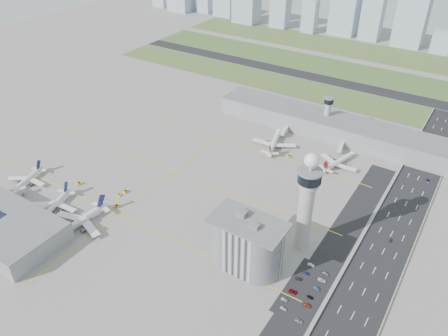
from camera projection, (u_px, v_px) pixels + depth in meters
The scene contains 58 objects.
ground at pixel (195, 211), 287.83m from camera, with size 1000.00×1000.00×0.00m, color gray.
grass_strip_0 at pixel (307, 90), 454.60m from camera, with size 480.00×50.00×0.08m, color #4E6530.
grass_strip_1 at pixel (333, 68), 507.18m from camera, with size 480.00×60.00×0.08m, color #3E5A2A.
grass_strip_2 at pixel (356, 49), 563.27m from camera, with size 480.00×70.00×0.08m, color #4C602D.
runway at pixel (320, 79), 480.53m from camera, with size 480.00×22.00×0.10m, color black.
highway at pixel (367, 284), 235.82m from camera, with size 28.00×500.00×0.10m, color black.
barrier_left at pixel (343, 273), 241.84m from camera, with size 0.60×500.00×1.20m, color #9E9E99.
barrier_right at pixel (394, 295), 229.18m from camera, with size 0.60×500.00×1.20m, color #9E9E99.
landside_road at pixel (317, 277), 240.11m from camera, with size 18.00×260.00×0.08m, color black.
parking_lot at pixel (305, 290), 232.60m from camera, with size 20.00×44.00×0.10m, color black.
taxiway_line_h_0 at pixel (119, 215), 284.88m from camera, with size 260.00×0.60×0.01m, color yellow.
taxiway_line_h_1 at pixel (176, 172), 326.94m from camera, with size 260.00×0.60×0.01m, color yellow.
taxiway_line_h_2 at pixel (219, 139), 369.01m from camera, with size 260.00×0.60×0.01m, color yellow.
taxiway_line_v at pixel (176, 172), 326.94m from camera, with size 0.60×260.00×0.01m, color yellow.
control_tower at pixel (307, 199), 241.57m from camera, with size 14.00×14.00×64.50m.
secondary_tower at pixel (327, 112), 369.07m from camera, with size 8.60×8.60×31.90m.
admin_building at pixel (247, 244), 240.46m from camera, with size 42.00×24.00×33.50m.
terminal_pier at pixel (336, 127), 369.15m from camera, with size 210.00×32.00×15.80m.
airplane_near_a at pixel (25, 178), 311.24m from camera, with size 35.89×30.50×10.05m, color white, non-canonical shape.
airplane_near_b at pixel (53, 204), 286.13m from camera, with size 38.33×32.58×10.73m, color white, non-canonical shape.
airplane_near_c at pixel (77, 219), 271.28m from camera, with size 45.32×38.52×12.69m, color white, non-canonical shape.
airplane_far_a at pixel (274, 139), 356.09m from camera, with size 42.43×36.07×11.88m, color white, non-canonical shape.
airplane_far_b at pixel (339, 159), 331.95m from camera, with size 38.11×32.39×10.67m, color white, non-canonical shape.
jet_bridge_near_0 at pixel (7, 199), 294.57m from camera, with size 14.00×3.00×5.70m, color silver, non-canonical shape.
jet_bridge_near_1 at pixel (35, 214), 281.01m from camera, with size 14.00×3.00×5.70m, color silver, non-canonical shape.
jet_bridge_near_2 at pixel (67, 231), 267.45m from camera, with size 14.00×3.00×5.70m, color silver, non-canonical shape.
jet_bridge_far_0 at pixel (287, 129), 377.90m from camera, with size 14.00×3.00×5.70m, color silver, non-canonical shape.
jet_bridge_far_1 at pixel (342, 144), 355.30m from camera, with size 14.00×3.00×5.70m, color silver, non-canonical shape.
tug_0 at pixel (79, 183), 312.66m from camera, with size 2.50×3.63×2.11m, color yellow, non-canonical shape.
tug_1 at pixel (119, 195), 301.78m from camera, with size 1.88×2.74×1.59m, color yellow, non-canonical shape.
tug_2 at pixel (117, 206), 291.12m from camera, with size 2.23×3.24×1.88m, color orange, non-canonical shape.
tug_3 at pixel (126, 191), 304.92m from camera, with size 2.15×3.13×1.82m, color #F0BA00, non-canonical shape.
tug_4 at pixel (289, 156), 343.79m from camera, with size 2.10×3.05×1.77m, color gold, non-canonical shape.
tug_5 at pixel (330, 172), 325.50m from camera, with size 2.03×2.95×1.72m, color orange, non-canonical shape.
car_lot_0 at pixel (283, 308), 221.95m from camera, with size 1.41×3.50×1.19m, color silver.
car_lot_1 at pixel (284, 299), 226.74m from camera, with size 1.19×3.42×1.13m, color #9293A8.
car_lot_2 at pixel (293, 292), 230.92m from camera, with size 2.14×4.63×1.29m, color maroon.
car_lot_3 at pixel (299, 279), 238.53m from camera, with size 1.58×3.88×1.13m, color #26262A.
car_lot_4 at pixel (307, 273), 241.87m from camera, with size 1.29×3.21×1.09m, color navy.
car_lot_5 at pixel (311, 265), 246.98m from camera, with size 1.38×3.97×1.31m, color silver.
car_lot_6 at pixel (299, 321), 215.62m from camera, with size 1.91×4.14×1.15m, color gray.
car_lot_7 at pixel (308, 305), 223.65m from camera, with size 1.67×4.10×1.19m, color #9F240B.
car_lot_8 at pixel (310, 297), 228.01m from camera, with size 1.36×3.38×1.15m, color black.
car_lot_9 at pixel (317, 289), 232.80m from camera, with size 1.23×3.53×1.16m, color navy.
car_lot_10 at pixel (322, 280), 237.63m from camera, with size 2.15×4.66×1.30m, color silver.
car_lot_11 at pixel (326, 274), 241.69m from camera, with size 1.60×3.95×1.15m, color slate.
car_hw_1 at pixel (390, 240), 263.95m from camera, with size 1.21×3.46×1.14m, color black.
car_hw_2 at pixel (428, 180), 316.89m from camera, with size 1.80×3.91×1.09m, color navy.
car_hw_4 at pixel (426, 140), 365.17m from camera, with size 1.44×3.58×1.22m, color gray.
skyline_bldg_2 at pixel (205, 4), 713.69m from camera, with size 22.81×18.25×26.79m, color #9EADC1.
skyline_bldg_3 at pixel (226, 4), 694.25m from camera, with size 32.30×25.84×36.93m, color #9EADC1.
skyline_bldg_4 at pixel (247, 2), 654.72m from camera, with size 35.81×28.65×60.36m, color #9EADC1.
skyline_bldg_5 at pixel (281, 3), 631.47m from camera, with size 25.49×20.39×66.89m, color #9EADC1.
skyline_bldg_6 at pixel (310, 16), 614.78m from camera, with size 20.04×16.03×45.20m, color #9EADC1.
skyline_bldg_7 at pixel (345, 12), 604.13m from camera, with size 35.76×28.61×61.22m, color #9EADC1.
skyline_bldg_8 at pixel (374, 8), 576.19m from camera, with size 26.33×21.06×83.39m, color #9EADC1.
skyline_bldg_9 at pixel (411, 21), 560.12m from camera, with size 36.96×29.57×62.11m, color #9EADC1.
skyline_bldg_10 at pixel (442, 42), 544.10m from camera, with size 23.01×18.41×27.75m, color #9EADC1.
Camera 1 is at (137.47, -178.20, 182.69)m, focal length 35.00 mm.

